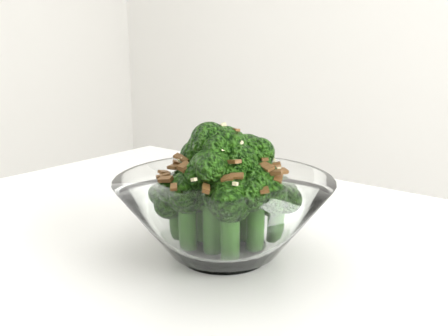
% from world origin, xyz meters
% --- Properties ---
extents(broccoli_dish, '(0.20, 0.20, 0.13)m').
position_xyz_m(broccoli_dish, '(-0.23, -0.03, 0.80)').
color(broccoli_dish, white).
rests_on(broccoli_dish, table).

